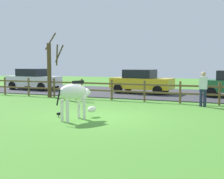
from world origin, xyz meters
TOP-DOWN VIEW (x-y plane):
  - ground_plane at (0.00, 0.00)m, footprint 60.00×60.00m
  - parking_asphalt at (0.00, 9.30)m, footprint 28.00×7.40m
  - paddock_fence at (-0.73, 5.00)m, footprint 20.65×0.11m
  - bare_tree at (-5.60, 4.93)m, footprint 1.38×1.10m
  - zebra at (-0.64, -0.91)m, footprint 0.87×1.88m
  - crow_on_grass at (-1.50, -0.63)m, footprint 0.22×0.10m
  - parked_car_yellow at (-1.13, 8.85)m, footprint 4.11×2.10m
  - parked_car_white at (-9.49, 8.45)m, footprint 4.08×2.05m
  - visitor_right_of_tree at (3.25, 4.31)m, footprint 0.37×0.23m

SIDE VIEW (x-z plane):
  - ground_plane at x=0.00m, z-range 0.00..0.00m
  - parking_asphalt at x=0.00m, z-range 0.00..0.05m
  - crow_on_grass at x=-1.50m, z-range 0.02..0.23m
  - paddock_fence at x=-0.73m, z-range 0.08..1.21m
  - parked_car_yellow at x=-1.13m, z-range 0.06..1.62m
  - parked_car_white at x=-9.49m, z-range 0.06..1.62m
  - visitor_right_of_tree at x=3.25m, z-range 0.09..1.73m
  - zebra at x=-0.64m, z-range 0.22..1.63m
  - bare_tree at x=-5.60m, z-range -0.16..3.70m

